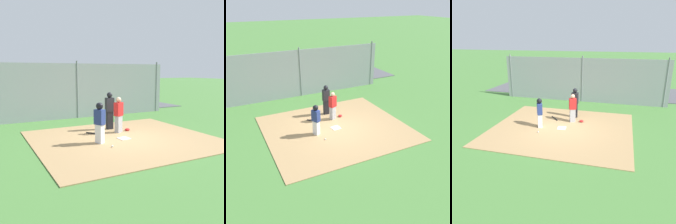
# 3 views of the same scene
# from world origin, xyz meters

# --- Properties ---
(ground_plane) EXTENTS (140.00, 140.00, 0.00)m
(ground_plane) POSITION_xyz_m (0.00, 0.00, 0.00)
(ground_plane) COLOR #477A38
(dirt_infield) EXTENTS (7.20, 6.40, 0.03)m
(dirt_infield) POSITION_xyz_m (0.00, 0.00, 0.01)
(dirt_infield) COLOR #A88456
(dirt_infield) RESTS_ON ground_plane
(home_plate) EXTENTS (0.49, 0.49, 0.02)m
(home_plate) POSITION_xyz_m (0.00, 0.00, 0.04)
(home_plate) COLOR white
(home_plate) RESTS_ON dirt_infield
(catcher) EXTENTS (0.45, 0.39, 1.60)m
(catcher) POSITION_xyz_m (-0.33, -1.07, 0.86)
(catcher) COLOR #9E9EA3
(catcher) RESTS_ON dirt_infield
(umpire) EXTENTS (0.38, 0.27, 1.76)m
(umpire) POSITION_xyz_m (-0.29, -1.87, 0.96)
(umpire) COLOR black
(umpire) RESTS_ON dirt_infield
(runner) EXTENTS (0.40, 0.46, 1.58)m
(runner) POSITION_xyz_m (1.15, 0.14, 0.92)
(runner) COLOR silver
(runner) RESTS_ON dirt_infield
(baseball_bat) EXTENTS (0.54, 0.60, 0.06)m
(baseball_bat) POSITION_xyz_m (0.79, -1.27, 0.06)
(baseball_bat) COLOR black
(baseball_bat) RESTS_ON dirt_infield
(catcher_mask) EXTENTS (0.24, 0.20, 0.12)m
(catcher_mask) POSITION_xyz_m (-0.83, -1.14, 0.09)
(catcher_mask) COLOR red
(catcher_mask) RESTS_ON dirt_infield
(baseball) EXTENTS (0.07, 0.07, 0.07)m
(baseball) POSITION_xyz_m (0.98, 0.87, 0.07)
(baseball) COLOR white
(baseball) RESTS_ON dirt_infield
(backstop_fence) EXTENTS (12.00, 0.10, 3.35)m
(backstop_fence) POSITION_xyz_m (0.00, -5.52, 1.60)
(backstop_fence) COLOR #93999E
(backstop_fence) RESTS_ON ground_plane
(parking_lot) EXTENTS (18.00, 5.20, 0.04)m
(parking_lot) POSITION_xyz_m (0.00, -9.17, 0.02)
(parking_lot) COLOR #515156
(parking_lot) RESTS_ON ground_plane
(parked_car_dark) EXTENTS (4.22, 1.93, 1.28)m
(parked_car_dark) POSITION_xyz_m (-2.70, -8.48, 0.61)
(parked_car_dark) COLOR black
(parked_car_dark) RESTS_ON parking_lot
(parked_car_silver) EXTENTS (4.43, 2.42, 1.28)m
(parked_car_silver) POSITION_xyz_m (2.59, -9.55, 0.61)
(parked_car_silver) COLOR #B2B2B7
(parked_car_silver) RESTS_ON parking_lot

